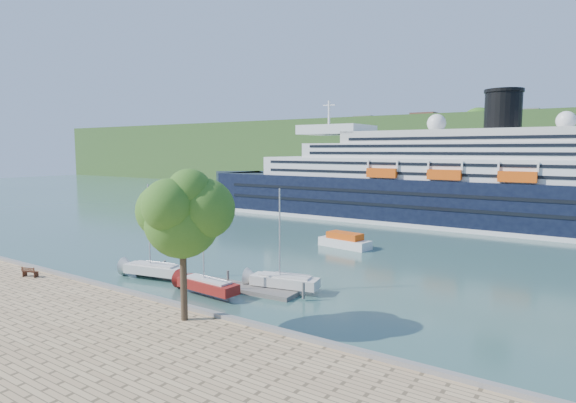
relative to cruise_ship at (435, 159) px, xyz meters
The scene contains 11 objects.
ground 60.97m from the cruise_ship, 97.27° to the right, with size 400.00×400.00×0.00m, color #2F534B.
far_hillside 85.93m from the cruise_ship, 95.06° to the left, with size 400.00×50.00×24.00m, color #2F4F1F.
quay_coping 60.96m from the cruise_ship, 97.25° to the right, with size 220.00×0.50×0.30m, color slate.
cruise_ship is the anchor object (origin of this frame).
park_bench 65.24m from the cruise_ship, 107.51° to the right, with size 1.64×0.67×1.05m, color #4D2616, non-canonical shape.
promenade_tree 61.59m from the cruise_ship, 88.59° to the right, with size 7.08×7.08×11.73m, color #295A17, non-canonical shape.
floating_pontoon 52.57m from the cruise_ship, 96.35° to the right, with size 18.52×2.26×0.41m, color slate, non-canonical shape.
sailboat_white_near 54.55m from the cruise_ship, 102.72° to the right, with size 7.17×1.99×9.26m, color silver, non-canonical shape.
sailboat_red 54.42m from the cruise_ship, 93.64° to the right, with size 7.05×1.96×9.11m, color maroon, non-canonical shape.
sailboat_white_far 49.41m from the cruise_ship, 88.13° to the right, with size 7.11×1.98×9.19m, color silver, non-canonical shape.
tender_launch 29.77m from the cruise_ship, 96.68° to the right, with size 7.33×2.51×2.03m, color #DF4D0D, non-canonical shape.
Camera 1 is at (34.06, -25.36, 13.17)m, focal length 30.00 mm.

